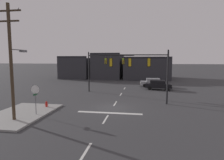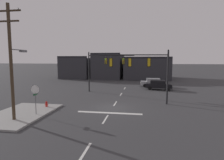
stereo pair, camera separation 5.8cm
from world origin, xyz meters
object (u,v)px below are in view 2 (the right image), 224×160
signal_mast_near_side (145,67)px  stop_sign (35,93)px  car_lot_nearside (159,85)px  fire_hydrant (47,105)px  signal_mast_far_side (102,65)px  utility_pole (12,59)px  car_lot_middle (153,82)px

signal_mast_near_side → stop_sign: (-9.92, -6.31, -2.22)m
signal_mast_near_side → car_lot_nearside: bearing=77.0°
car_lot_nearside → fire_hydrant: bearing=-131.5°
fire_hydrant → car_lot_nearside: bearing=48.5°
signal_mast_near_side → car_lot_nearside: signal_mast_near_side is taller
signal_mast_far_side → utility_pole: size_ratio=0.76×
signal_mast_far_side → car_lot_nearside: 10.43m
car_lot_middle → utility_pole: 26.05m
car_lot_nearside → utility_pole: 23.67m
car_lot_nearside → car_lot_middle: same height
signal_mast_near_side → fire_hydrant: bearing=-161.1°
stop_sign → utility_pole: 3.61m
car_lot_nearside → fire_hydrant: 19.49m
car_lot_nearside → car_lot_middle: size_ratio=1.03×
car_lot_nearside → utility_pole: utility_pole is taller
car_lot_nearside → utility_pole: bearing=-125.3°
fire_hydrant → signal_mast_far_side: bearing=70.9°
signal_mast_near_side → signal_mast_far_side: bearing=131.8°
stop_sign → signal_mast_far_side: bearing=76.3°
car_lot_middle → utility_pole: size_ratio=0.47×
car_lot_nearside → fire_hydrant: (-12.91, -14.59, -0.53)m
signal_mast_near_side → fire_hydrant: (-10.36, -3.55, -4.03)m
signal_mast_far_side → car_lot_middle: bearing=40.5°
signal_mast_near_side → car_lot_middle: 14.96m
utility_pole → fire_hydrant: 6.59m
signal_mast_far_side → car_lot_middle: 11.43m
stop_sign → utility_pole: utility_pole is taller
utility_pole → car_lot_middle: bearing=60.6°
stop_sign → fire_hydrant: 3.33m
stop_sign → fire_hydrant: size_ratio=3.77×
signal_mast_far_side → stop_sign: (-3.34, -13.67, -2.16)m
utility_pole → stop_sign: bearing=59.1°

